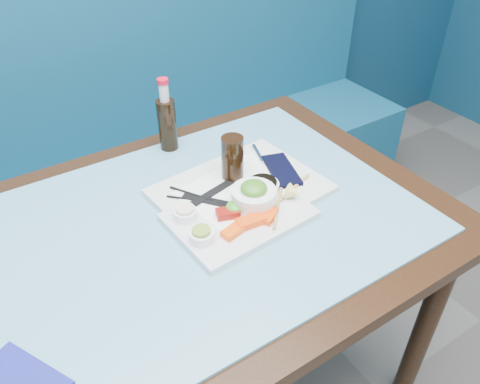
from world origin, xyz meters
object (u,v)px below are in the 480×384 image
dining_table (171,259)px  cola_glass (232,158)px  booth_bench (86,185)px  sashimi_plate (239,215)px  serving_tray (241,190)px  cola_bottle_body (167,125)px  seaweed_bowl (254,197)px

dining_table → cola_glass: bearing=20.5°
booth_bench → sashimi_plate: size_ratio=9.06×
serving_tray → cola_bottle_body: 0.32m
dining_table → cola_bottle_body: cola_bottle_body is taller
dining_table → sashimi_plate: sashimi_plate is taller
cola_glass → cola_bottle_body: bearing=105.0°
seaweed_bowl → cola_bottle_body: 0.39m
seaweed_bowl → serving_tray: bearing=82.4°
sashimi_plate → cola_bottle_body: size_ratio=2.13×
cola_bottle_body → seaweed_bowl: bearing=-82.9°
booth_bench → cola_glass: booth_bench is taller
booth_bench → cola_bottle_body: size_ratio=19.33×
booth_bench → cola_glass: size_ratio=24.48×
cola_bottle_body → serving_tray: bearing=-79.4°
sashimi_plate → serving_tray: 0.10m
booth_bench → serving_tray: 0.92m
serving_tray → booth_bench: bearing=100.5°
sashimi_plate → seaweed_bowl: size_ratio=2.93×
seaweed_bowl → booth_bench: bearing=104.1°
cola_glass → seaweed_bowl: bearing=-98.7°
seaweed_bowl → dining_table: bearing=169.7°
booth_bench → dining_table: (0.00, -0.84, 0.29)m
sashimi_plate → cola_glass: bearing=59.8°
booth_bench → cola_glass: 0.91m
booth_bench → dining_table: size_ratio=2.14×
booth_bench → cola_bottle_body: booth_bench is taller
dining_table → seaweed_bowl: 0.26m
dining_table → sashimi_plate: (0.17, -0.05, 0.10)m
booth_bench → seaweed_bowl: bearing=-75.9°
serving_tray → seaweed_bowl: 0.08m
seaweed_bowl → sashimi_plate: bearing=-167.9°
booth_bench → dining_table: bearing=-90.0°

